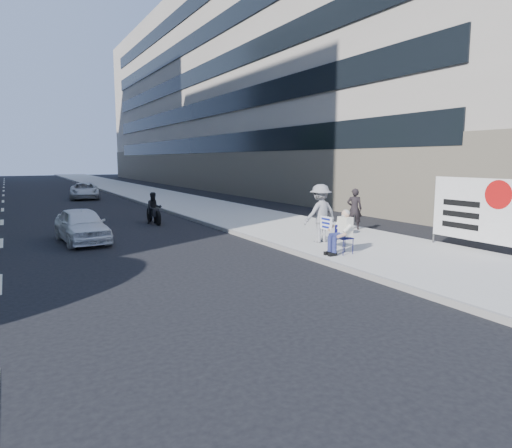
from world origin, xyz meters
TOP-DOWN VIEW (x-y plane):
  - ground at (0.00, 0.00)m, footprint 160.00×160.00m
  - near_sidewalk at (4.00, 20.00)m, footprint 5.00×120.00m
  - near_building at (17.00, 32.00)m, footprint 14.00×70.00m
  - seated_protester at (2.29, 0.33)m, footprint 0.83×1.12m
  - jogger at (2.94, 2.21)m, footprint 1.28×0.78m
  - pedestrian_woman at (5.80, 3.82)m, footprint 0.70×0.68m
  - protest_banner at (6.18, -1.20)m, footprint 0.08×3.06m
  - white_sedan_near at (-3.96, 6.86)m, footprint 1.68×3.66m
  - white_sedan_far at (-1.21, 25.47)m, footprint 2.47×4.45m
  - motorcycle at (-0.41, 10.22)m, footprint 0.73×2.05m

SIDE VIEW (x-z plane):
  - ground at x=0.00m, z-range 0.00..0.00m
  - near_sidewalk at x=4.00m, z-range 0.00..0.15m
  - white_sedan_far at x=-1.21m, z-range 0.00..1.18m
  - white_sedan_near at x=-3.96m, z-range 0.00..1.22m
  - motorcycle at x=-0.41m, z-range -0.08..1.35m
  - seated_protester at x=2.29m, z-range 0.22..1.53m
  - pedestrian_woman at x=5.80m, z-range 0.15..1.77m
  - jogger at x=2.94m, z-range 0.15..2.08m
  - protest_banner at x=6.18m, z-range 0.30..2.50m
  - near_building at x=17.00m, z-range 0.00..20.00m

